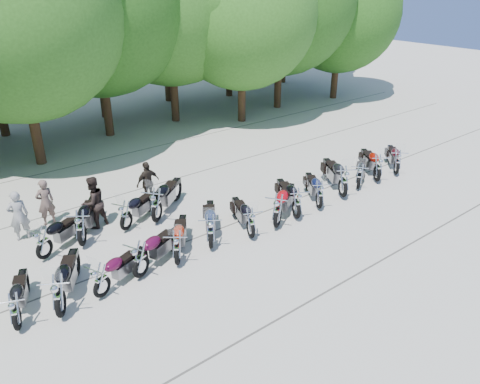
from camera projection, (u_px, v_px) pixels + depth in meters
ground at (269, 239)px, 14.93m from camera, size 90.00×90.00×0.00m
tree_3 at (12, 12)px, 18.18m from camera, size 8.70×8.70×10.67m
tree_6 at (242, 13)px, 24.38m from camera, size 8.00×8.00×9.82m
tree_8 at (340, 12)px, 29.46m from camera, size 7.53×7.53×9.25m
tree_12 at (93, 13)px, 25.17m from camera, size 7.88×7.88×9.67m
tree_13 at (163, 3)px, 28.51m from camera, size 8.31×8.31×10.20m
tree_14 at (228, 5)px, 29.87m from camera, size 8.02×8.02×9.84m
motorcycle_0 at (15, 311)px, 10.87m from camera, size 1.34×2.11×1.15m
motorcycle_1 at (59, 295)px, 11.25m from camera, size 1.88×2.43×1.36m
motorcycle_2 at (101, 279)px, 11.97m from camera, size 2.13×1.36×1.15m
motorcycle_3 at (140, 259)px, 12.72m from camera, size 2.38×1.56×1.29m
motorcycle_4 at (177, 247)px, 13.31m from camera, size 1.89×2.16×1.25m
motorcycle_5 at (211, 230)px, 14.10m from camera, size 1.90×2.30×1.31m
motorcycle_6 at (251, 222)px, 14.67m from camera, size 1.37×2.22×1.20m
motorcycle_7 at (278, 210)px, 15.23m from camera, size 2.47×1.97×1.39m
motorcycle_8 at (297, 202)px, 15.83m from camera, size 1.60×2.37×1.30m
motorcycle_9 at (320, 194)px, 16.52m from camera, size 1.73×2.18×1.23m
motorcycle_10 at (344, 181)px, 17.30m from camera, size 1.96×2.61×1.45m
motorcycle_11 at (359, 176)px, 18.05m from camera, size 2.10×1.68×1.18m
motorcycle_12 at (378, 167)px, 18.65m from camera, size 1.95×2.35×1.34m
motorcycle_13 at (397, 161)px, 19.32m from camera, size 2.06×2.05×1.26m
motorcycle_14 at (43, 242)px, 13.57m from camera, size 2.23×1.63×1.23m
motorcycle_15 at (81, 227)px, 14.20m from camera, size 1.99×2.45×1.39m
motorcycle_16 at (126, 215)px, 15.12m from camera, size 2.19×1.57×1.21m
motorcycle_17 at (156, 204)px, 15.56m from camera, size 2.47×2.16×1.43m
rider_0 at (19, 216)px, 14.57m from camera, size 0.65×0.47×1.67m
rider_1 at (93, 203)px, 15.27m from camera, size 1.02×0.88×1.79m
rider_2 at (148, 183)px, 16.95m from camera, size 0.98×0.49×1.61m
rider_3 at (45, 202)px, 15.49m from camera, size 0.60×0.41×1.61m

